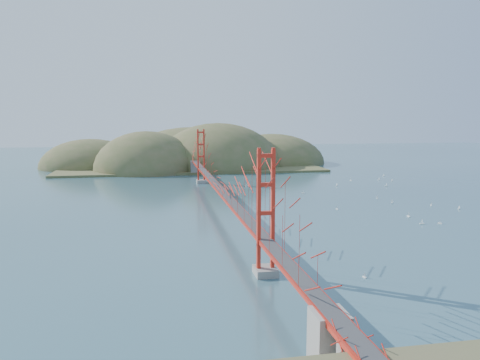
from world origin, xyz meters
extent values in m
plane|color=#325765|center=(0.00, 0.00, 0.00)|extent=(320.00, 320.00, 0.00)
cube|color=gray|center=(0.00, -30.00, 0.35)|extent=(2.00, 2.40, 0.70)
cube|color=gray|center=(0.00, 30.00, 0.35)|extent=(2.00, 2.40, 0.70)
cube|color=#B62014|center=(0.00, 0.00, 3.30)|extent=(1.40, 92.00, 0.16)
cube|color=#B62014|center=(0.00, 0.00, 3.10)|extent=(1.33, 92.00, 0.24)
cube|color=#38383A|center=(0.00, 0.00, 3.40)|extent=(1.19, 92.00, 0.03)
cube|color=gray|center=(0.00, -46.00, 1.65)|extent=(2.00, 2.20, 3.30)
cube|color=gray|center=(0.00, 46.00, 1.65)|extent=(2.20, 2.60, 3.30)
cube|color=gray|center=(0.00, -48.00, 1.47)|extent=(0.50, 0.70, 2.95)
cylinder|color=white|center=(0.40, -47.80, 1.49)|extent=(0.03, 0.03, 1.00)
cube|color=brown|center=(0.00, 64.00, 0.25)|extent=(70.00, 40.00, 0.60)
ellipsoid|color=brown|center=(-12.00, 56.00, 0.00)|extent=(28.00, 28.00, 21.00)
ellipsoid|color=brown|center=(8.00, 62.00, 0.00)|extent=(36.00, 36.00, 25.00)
ellipsoid|color=brown|center=(26.00, 70.00, 0.00)|extent=(32.00, 32.00, 18.00)
ellipsoid|color=brown|center=(-28.00, 68.00, 0.00)|extent=(28.00, 28.00, 16.00)
ellipsoid|color=brown|center=(2.00, 78.00, 0.00)|extent=(44.00, 44.00, 22.00)
cube|color=white|center=(44.69, 33.94, 0.06)|extent=(0.51, 0.19, 0.09)
cylinder|color=white|center=(44.69, 33.94, 0.33)|extent=(0.01, 0.01, 0.55)
cube|color=white|center=(42.32, 25.44, 0.06)|extent=(0.51, 0.46, 0.09)
cylinder|color=white|center=(42.32, 25.44, 0.34)|extent=(0.02, 0.02, 0.57)
cube|color=white|center=(29.09, 0.78, 0.07)|extent=(0.55, 0.61, 0.11)
cylinder|color=white|center=(29.09, 0.78, 0.41)|extent=(0.02, 0.02, 0.68)
cube|color=white|center=(37.38, 18.63, 0.07)|extent=(0.64, 0.34, 0.11)
cylinder|color=white|center=(37.38, 18.63, 0.40)|extent=(0.02, 0.02, 0.66)
cube|color=white|center=(28.10, -14.19, 0.06)|extent=(0.46, 0.57, 0.10)
cylinder|color=white|center=(28.10, -14.19, 0.37)|extent=(0.02, 0.02, 0.62)
cube|color=white|center=(26.25, -9.41, 0.07)|extent=(0.24, 0.63, 0.11)
cylinder|color=white|center=(26.25, -9.41, 0.41)|extent=(0.02, 0.02, 0.68)
cube|color=white|center=(9.92, 17.43, 0.05)|extent=(0.52, 0.22, 0.09)
cylinder|color=white|center=(9.92, 17.43, 0.33)|extent=(0.01, 0.01, 0.55)
cube|color=white|center=(34.36, -2.29, 0.06)|extent=(0.33, 0.57, 0.10)
cylinder|color=white|center=(34.36, -2.29, 0.36)|extent=(0.02, 0.02, 0.60)
cube|color=white|center=(37.00, -5.71, 0.05)|extent=(0.52, 0.33, 0.09)
cylinder|color=white|center=(37.00, -5.71, 0.33)|extent=(0.01, 0.01, 0.54)
cube|color=white|center=(33.69, 28.06, 0.07)|extent=(0.41, 0.65, 0.11)
cylinder|color=white|center=(33.69, 28.06, 0.40)|extent=(0.02, 0.02, 0.67)
cube|color=white|center=(28.60, 5.13, 0.06)|extent=(0.38, 0.56, 0.10)
cylinder|color=white|center=(28.60, 5.13, 0.35)|extent=(0.02, 0.02, 0.58)
cube|color=white|center=(8.65, -32.35, 0.05)|extent=(0.22, 0.49, 0.09)
cylinder|color=white|center=(8.65, -32.35, 0.31)|extent=(0.01, 0.01, 0.51)
cube|color=white|center=(8.79, 23.98, 0.06)|extent=(0.53, 0.32, 0.09)
cylinder|color=white|center=(8.79, 23.98, 0.33)|extent=(0.01, 0.01, 0.55)
cube|color=white|center=(18.09, -2.46, 0.06)|extent=(0.29, 0.54, 0.09)
cylinder|color=white|center=(18.09, -2.46, 0.34)|extent=(0.01, 0.01, 0.56)
cube|color=white|center=(25.54, -14.03, 0.07)|extent=(0.64, 0.38, 0.11)
cylinder|color=white|center=(25.54, -14.03, 0.40)|extent=(0.02, 0.02, 0.67)
cube|color=white|center=(17.55, 12.97, 0.06)|extent=(0.61, 0.41, 0.11)
cylinder|color=white|center=(17.55, 12.97, 0.38)|extent=(0.02, 0.02, 0.64)
cube|color=white|center=(40.29, 27.69, 0.05)|extent=(0.49, 0.17, 0.09)
cylinder|color=white|center=(40.29, 27.69, 0.32)|extent=(0.01, 0.01, 0.53)
cube|color=white|center=(27.41, 20.82, 0.06)|extent=(0.55, 0.32, 0.10)
cylinder|color=white|center=(27.41, 20.82, 0.34)|extent=(0.02, 0.02, 0.57)
camera|label=1|loc=(-9.70, -70.31, 14.52)|focal=35.00mm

